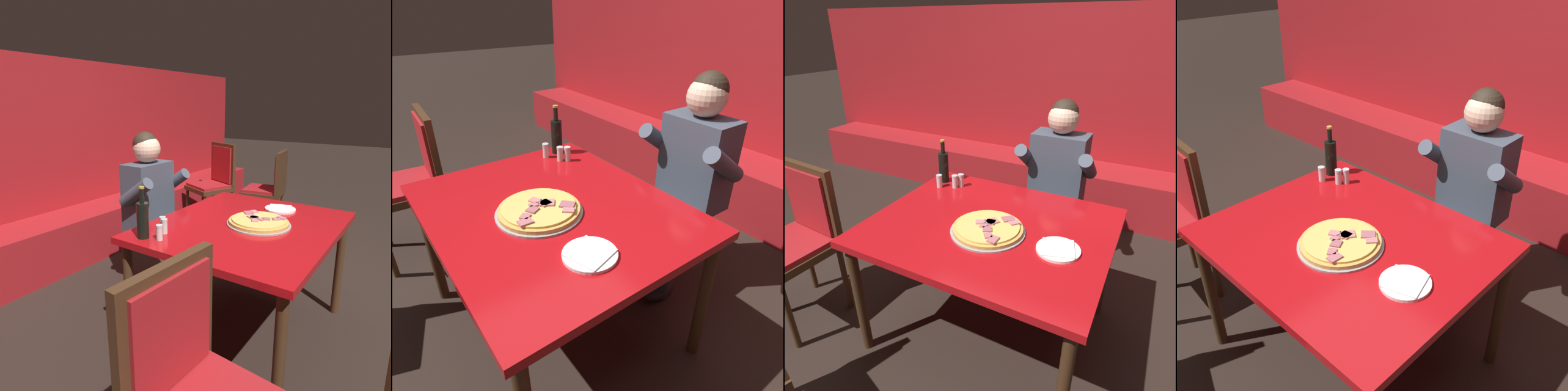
# 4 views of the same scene
# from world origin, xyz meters

# --- Properties ---
(ground_plane) EXTENTS (24.00, 24.00, 0.00)m
(ground_plane) POSITION_xyz_m (0.00, 0.00, 0.00)
(ground_plane) COLOR black
(booth_wall_panel) EXTENTS (6.80, 0.16, 1.90)m
(booth_wall_panel) POSITION_xyz_m (0.00, 2.18, 0.95)
(booth_wall_panel) COLOR #A3191E
(booth_wall_panel) RESTS_ON ground_plane
(booth_bench) EXTENTS (6.46, 0.48, 0.46)m
(booth_bench) POSITION_xyz_m (0.00, 1.86, 0.23)
(booth_bench) COLOR #A3191E
(booth_bench) RESTS_ON ground_plane
(main_dining_table) EXTENTS (1.26, 1.04, 0.76)m
(main_dining_table) POSITION_xyz_m (0.00, 0.00, 0.68)
(main_dining_table) COLOR #422816
(main_dining_table) RESTS_ON ground_plane
(pizza) EXTENTS (0.39, 0.39, 0.05)m
(pizza) POSITION_xyz_m (0.02, -0.07, 0.77)
(pizza) COLOR #9E9EA3
(pizza) RESTS_ON main_dining_table
(plate_white_paper) EXTENTS (0.21, 0.21, 0.02)m
(plate_white_paper) POSITION_xyz_m (0.39, -0.07, 0.76)
(plate_white_paper) COLOR white
(plate_white_paper) RESTS_ON main_dining_table
(beer_bottle) EXTENTS (0.07, 0.07, 0.29)m
(beer_bottle) POSITION_xyz_m (-0.53, 0.36, 0.87)
(beer_bottle) COLOR black
(beer_bottle) RESTS_ON main_dining_table
(shaker_red_pepper_flakes) EXTENTS (0.04, 0.04, 0.09)m
(shaker_red_pepper_flakes) POSITION_xyz_m (-0.41, 0.31, 0.79)
(shaker_red_pepper_flakes) COLOR silver
(shaker_red_pepper_flakes) RESTS_ON main_dining_table
(shaker_black_pepper) EXTENTS (0.04, 0.04, 0.09)m
(shaker_black_pepper) POSITION_xyz_m (-0.39, 0.34, 0.79)
(shaker_black_pepper) COLOR silver
(shaker_black_pepper) RESTS_ON main_dining_table
(shaker_oregano) EXTENTS (0.04, 0.04, 0.09)m
(shaker_oregano) POSITION_xyz_m (-0.51, 0.27, 0.79)
(shaker_oregano) COLOR silver
(shaker_oregano) RESTS_ON main_dining_table
(diner_seated_blue_shirt) EXTENTS (0.53, 0.53, 1.27)m
(diner_seated_blue_shirt) POSITION_xyz_m (0.10, 0.81, 0.71)
(diner_seated_blue_shirt) COLOR black
(diner_seated_blue_shirt) RESTS_ON ground_plane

